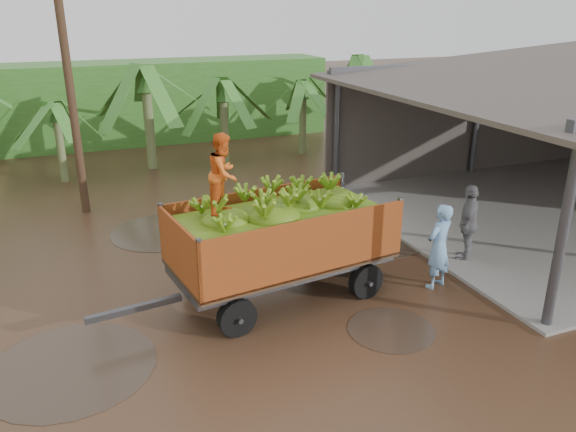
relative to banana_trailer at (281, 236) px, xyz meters
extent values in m
plane|color=black|center=(-0.92, 0.57, -1.39)|extent=(100.00, 100.00, 0.00)
cube|color=gray|center=(10.08, 1.57, -1.35)|extent=(12.00, 10.00, 0.08)
cube|color=#383330|center=(10.08, 6.47, 0.61)|extent=(12.00, 0.12, 4.00)
cube|color=#2D661E|center=(-2.92, 16.57, 0.41)|extent=(22.00, 3.00, 3.60)
cube|color=#47474C|center=(-3.13, -0.44, -0.84)|extent=(1.82, 0.37, 0.12)
imported|color=#DC5C19|center=(-1.21, -0.12, 1.52)|extent=(0.94, 0.97, 1.58)
imported|color=#74A4D4|center=(3.38, -0.89, -0.42)|extent=(0.83, 0.68, 1.95)
imported|color=slate|center=(4.88, 0.01, -0.42)|extent=(1.15, 1.15, 1.96)
cylinder|color=#47301E|center=(-3.66, 7.18, 2.87)|extent=(0.24, 0.24, 8.53)
camera|label=1|loc=(-3.87, -10.16, 4.51)|focal=35.00mm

